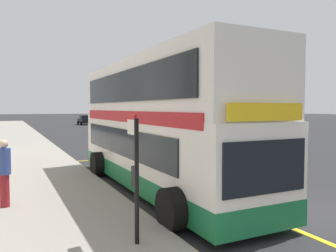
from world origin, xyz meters
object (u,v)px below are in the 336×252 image
parked_car_teal_kerbside (109,126)px  parked_car_black_across (85,120)px  double_decker_bus (157,129)px  pedestrian_waiting_near_sign (4,170)px  bus_stop_sign (135,167)px

parked_car_teal_kerbside → parked_car_black_across: (1.73, 20.29, 0.00)m
parked_car_black_across → double_decker_bus: bearing=80.5°
double_decker_bus → pedestrian_waiting_near_sign: 4.90m
pedestrian_waiting_near_sign → double_decker_bus: bearing=7.3°
parked_car_black_across → pedestrian_waiting_near_sign: size_ratio=2.31×
bus_stop_sign → parked_car_teal_kerbside: size_ratio=0.60×
double_decker_bus → parked_car_teal_kerbside: bearing=77.8°
double_decker_bus → parked_car_black_across: bearing=81.0°
bus_stop_sign → pedestrian_waiting_near_sign: bus_stop_sign is taller
bus_stop_sign → parked_car_teal_kerbside: (7.98, 29.96, -0.85)m
parked_car_black_across → pedestrian_waiting_near_sign: 48.02m
double_decker_bus → pedestrian_waiting_near_sign: bearing=-172.7°
double_decker_bus → parked_car_black_across: 46.47m
double_decker_bus → bus_stop_sign: 5.02m
double_decker_bus → parked_car_teal_kerbside: 26.22m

